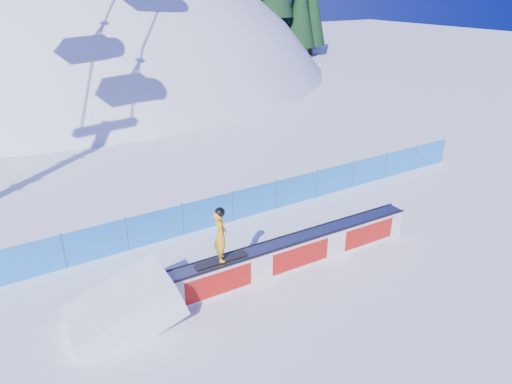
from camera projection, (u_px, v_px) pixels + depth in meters
ground at (330, 271)px, 14.29m from camera, size 160.00×160.00×0.00m
snow_hill at (91, 225)px, 54.33m from camera, size 64.00×64.00×64.00m
safety_fence at (255, 201)px, 17.53m from camera, size 22.05×0.05×1.30m
rail_box at (296, 252)px, 14.36m from camera, size 8.66×0.86×1.04m
snow_ramp at (127, 322)px, 12.12m from camera, size 2.97×1.91×1.82m
snowboarder at (221, 235)px, 12.63m from camera, size 1.61×0.65×1.67m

